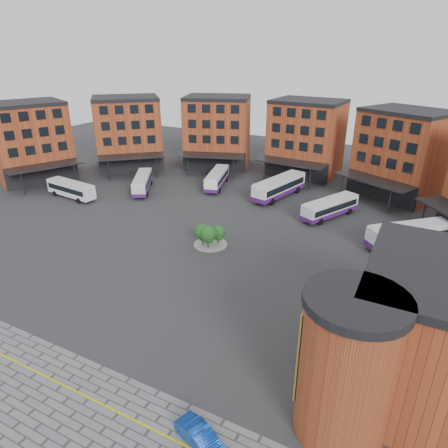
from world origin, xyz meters
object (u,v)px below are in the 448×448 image
at_px(bus_c, 217,178).
at_px(tree_island, 209,234).
at_px(blue_car, 201,437).
at_px(bus_a, 71,188).
at_px(bus_e, 330,207).
at_px(bus_f, 410,235).
at_px(bus_b, 142,182).
at_px(bus_d, 279,187).

bearing_deg(bus_c, tree_island, -79.79).
bearing_deg(blue_car, bus_a, 74.81).
bearing_deg(bus_e, tree_island, -98.27).
xyz_separation_m(bus_c, bus_f, (33.58, -10.21, 0.17)).
height_order(tree_island, blue_car, tree_island).
bearing_deg(bus_e, bus_a, -138.17).
xyz_separation_m(bus_b, bus_c, (10.79, 8.17, 0.03)).
relative_size(bus_b, bus_d, 0.80).
height_order(bus_a, bus_d, bus_d).
bearing_deg(tree_island, bus_f, 26.73).
bearing_deg(bus_a, bus_c, -42.95).
distance_m(tree_island, bus_c, 24.22).
distance_m(bus_b, bus_d, 24.31).
relative_size(tree_island, bus_b, 0.44).
height_order(tree_island, bus_d, bus_d).
distance_m(bus_b, bus_e, 32.99).
height_order(bus_a, blue_car, bus_a).
distance_m(bus_b, bus_c, 13.53).
bearing_deg(bus_a, bus_e, -67.81).
bearing_deg(bus_f, bus_c, -149.10).
bearing_deg(tree_island, blue_car, -61.90).
bearing_deg(bus_c, bus_a, -154.88).
height_order(bus_e, bus_f, bus_f).
relative_size(bus_e, blue_car, 2.60).
xyz_separation_m(bus_b, blue_car, (34.65, -38.66, -0.90)).
distance_m(bus_e, bus_f, 12.69).
bearing_deg(bus_e, bus_d, 179.80).
height_order(bus_c, bus_d, bus_d).
bearing_deg(tree_island, bus_b, 147.35).
height_order(tree_island, bus_a, tree_island).
height_order(bus_b, bus_d, bus_d).
bearing_deg(bus_d, bus_c, -165.91).
relative_size(tree_island, bus_d, 0.35).
distance_m(bus_a, bus_b, 12.07).
relative_size(bus_a, bus_e, 0.98).
distance_m(bus_d, bus_f, 23.75).
distance_m(bus_a, bus_c, 25.55).
bearing_deg(bus_f, bus_d, -157.54).
relative_size(bus_c, blue_car, 2.66).
xyz_separation_m(bus_d, blue_car, (11.75, -46.79, -1.20)).
relative_size(bus_f, blue_car, 2.57).
bearing_deg(tree_island, bus_e, 55.68).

